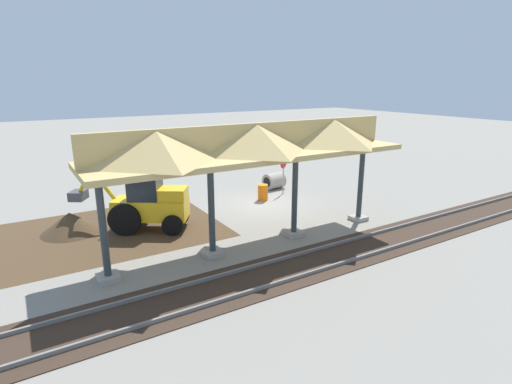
{
  "coord_description": "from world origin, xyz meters",
  "views": [
    {
      "loc": [
        11.14,
        17.31,
        6.4
      ],
      "look_at": [
        2.12,
        2.6,
        1.6
      ],
      "focal_mm": 28.0,
      "sensor_mm": 36.0,
      "label": 1
    }
  ],
  "objects": [
    {
      "name": "ground_plane",
      "position": [
        0.0,
        0.0,
        0.0
      ],
      "size": [
        120.0,
        120.0,
        0.0
      ],
      "primitive_type": "plane",
      "color": "gray"
    },
    {
      "name": "dirt_work_zone",
      "position": [
        7.9,
        -0.17,
        0.0
      ],
      "size": [
        9.16,
        7.0,
        0.01
      ],
      "primitive_type": "cube",
      "color": "#4C3823",
      "rests_on": "ground"
    },
    {
      "name": "platform_canopy",
      "position": [
        3.31,
        4.51,
        4.16
      ],
      "size": [
        12.69,
        3.2,
        4.9
      ],
      "color": "#9E998E",
      "rests_on": "ground"
    },
    {
      "name": "rail_tracks",
      "position": [
        0.0,
        7.01,
        0.03
      ],
      "size": [
        60.0,
        2.58,
        0.15
      ],
      "color": "slate",
      "rests_on": "ground"
    },
    {
      "name": "stop_sign",
      "position": [
        -2.02,
        -1.12,
        1.65
      ],
      "size": [
        0.69,
        0.38,
        2.29
      ],
      "color": "gray",
      "rests_on": "ground"
    },
    {
      "name": "backhoe",
      "position": [
        6.44,
        0.49,
        1.27
      ],
      "size": [
        4.87,
        3.77,
        2.82
      ],
      "color": "yellow",
      "rests_on": "ground"
    },
    {
      "name": "dirt_mound",
      "position": [
        9.48,
        -0.9,
        0.0
      ],
      "size": [
        5.04,
        5.04,
        1.82
      ],
      "primitive_type": "cone",
      "color": "#4C3823",
      "rests_on": "ground"
    },
    {
      "name": "concrete_pipe",
      "position": [
        -2.25,
        -2.4,
        0.49
      ],
      "size": [
        1.27,
        1.11,
        0.97
      ],
      "color": "#9E9384",
      "rests_on": "ground"
    },
    {
      "name": "traffic_barrel",
      "position": [
        -0.31,
        -0.64,
        0.45
      ],
      "size": [
        0.56,
        0.56,
        0.9
      ],
      "primitive_type": "cylinder",
      "color": "orange",
      "rests_on": "ground"
    }
  ]
}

